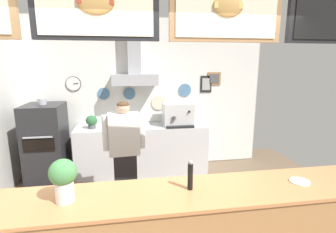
# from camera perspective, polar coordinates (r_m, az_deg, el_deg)

# --- Properties ---
(back_wall_assembly) EXTENTS (4.73, 2.92, 2.92)m
(back_wall_assembly) POSITION_cam_1_polar(r_m,az_deg,el_deg) (4.83, -5.43, 5.80)
(back_wall_assembly) COLOR #9E9E99
(back_wall_assembly) RESTS_ON ground_plane
(back_prep_counter) EXTENTS (2.42, 0.61, 0.93)m
(back_prep_counter) POSITION_cam_1_polar(r_m,az_deg,el_deg) (4.90, -5.74, -7.52)
(back_prep_counter) COLOR silver
(back_prep_counter) RESTS_ON ground_plane
(pizza_oven) EXTENTS (0.62, 0.75, 1.50)m
(pizza_oven) POSITION_cam_1_polar(r_m,az_deg,el_deg) (4.90, -25.58, -5.65)
(pizza_oven) COLOR #232326
(pizza_oven) RESTS_ON ground_plane
(shop_worker) EXTENTS (0.57, 0.25, 1.59)m
(shop_worker) POSITION_cam_1_polar(r_m,az_deg,el_deg) (3.59, -9.68, -8.39)
(shop_worker) COLOR #232328
(shop_worker) RESTS_ON ground_plane
(espresso_machine) EXTENTS (0.56, 0.46, 0.42)m
(espresso_machine) POSITION_cam_1_polar(r_m,az_deg,el_deg) (4.77, 2.27, 0.45)
(espresso_machine) COLOR silver
(espresso_machine) RESTS_ON back_prep_counter
(potted_sage) EXTENTS (0.20, 0.20, 0.24)m
(potted_sage) POSITION_cam_1_polar(r_m,az_deg,el_deg) (4.75, -16.77, -1.05)
(potted_sage) COLOR #4C4C51
(potted_sage) RESTS_ON back_prep_counter
(potted_basil) EXTENTS (0.19, 0.19, 0.25)m
(potted_basil) POSITION_cam_1_polar(r_m,az_deg,el_deg) (4.75, -9.35, -0.47)
(potted_basil) COLOR #9E563D
(potted_basil) RESTS_ON back_prep_counter
(basil_vase) EXTENTS (0.21, 0.21, 0.35)m
(basil_vase) POSITION_cam_1_polar(r_m,az_deg,el_deg) (2.21, -22.39, -12.89)
(basil_vase) COLOR silver
(basil_vase) RESTS_ON service_counter
(condiment_plate) EXTENTS (0.18, 0.18, 0.01)m
(condiment_plate) POSITION_cam_1_polar(r_m,az_deg,el_deg) (2.72, 27.47, -12.81)
(condiment_plate) COLOR white
(condiment_plate) RESTS_ON service_counter
(pepper_grinder) EXTENTS (0.05, 0.05, 0.27)m
(pepper_grinder) POSITION_cam_1_polar(r_m,az_deg,el_deg) (2.26, 5.02, -12.95)
(pepper_grinder) COLOR black
(pepper_grinder) RESTS_ON service_counter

